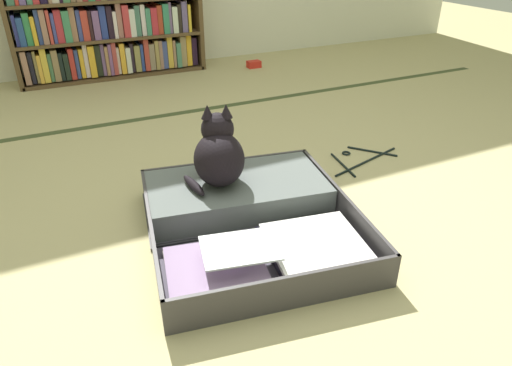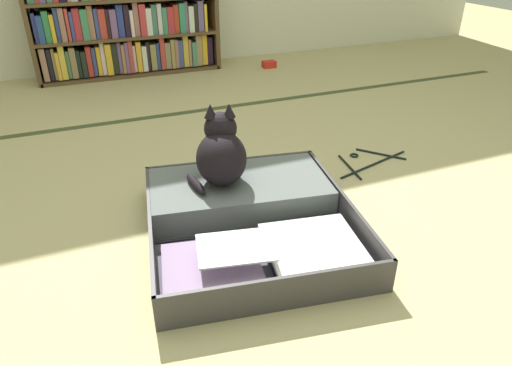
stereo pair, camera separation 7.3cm
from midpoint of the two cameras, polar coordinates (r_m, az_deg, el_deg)
ground_plane at (r=1.65m, az=1.38°, el=-6.03°), size 10.00×10.00×0.00m
tatami_border at (r=2.74m, az=-9.46°, el=8.39°), size 4.80×0.05×0.00m
bookshelf at (r=3.56m, az=-15.30°, el=18.92°), size 1.30×0.28×0.79m
open_suitcase at (r=1.67m, az=0.36°, el=-3.66°), size 0.81×0.87×0.12m
black_cat at (r=1.68m, az=-3.12°, el=3.64°), size 0.25×0.27×0.29m
clothes_hanger at (r=2.20m, az=14.52°, el=2.62°), size 0.42×0.27×0.01m
small_red_pouch at (r=3.68m, az=2.22°, el=14.45°), size 0.10×0.07×0.05m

